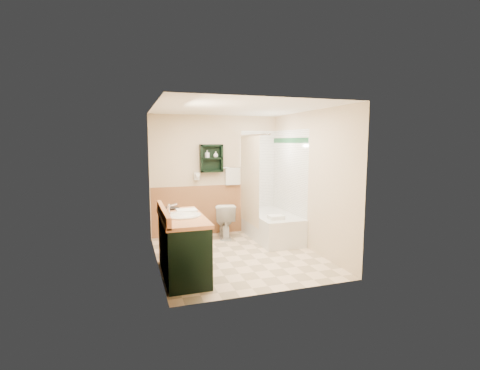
% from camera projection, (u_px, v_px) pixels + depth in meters
% --- Properties ---
extents(floor, '(3.00, 3.00, 0.00)m').
position_uv_depth(floor, '(238.00, 255.00, 5.77)').
color(floor, beige).
rests_on(floor, ground).
extents(back_wall, '(2.60, 0.04, 2.40)m').
position_uv_depth(back_wall, '(215.00, 175.00, 7.05)').
color(back_wall, beige).
rests_on(back_wall, ground).
extents(left_wall, '(0.04, 3.00, 2.40)m').
position_uv_depth(left_wall, '(154.00, 187.00, 5.21)').
color(left_wall, beige).
rests_on(left_wall, ground).
extents(right_wall, '(0.04, 3.00, 2.40)m').
position_uv_depth(right_wall, '(310.00, 181.00, 6.03)').
color(right_wall, beige).
rests_on(right_wall, ground).
extents(ceiling, '(2.60, 3.00, 0.04)m').
position_uv_depth(ceiling, '(238.00, 107.00, 5.47)').
color(ceiling, white).
rests_on(ceiling, back_wall).
extents(wainscot_left, '(2.98, 2.98, 1.00)m').
position_uv_depth(wainscot_left, '(158.00, 232.00, 5.31)').
color(wainscot_left, '#A86B44').
rests_on(wainscot_left, left_wall).
extents(wainscot_back, '(2.58, 2.58, 1.00)m').
position_uv_depth(wainscot_back, '(216.00, 209.00, 7.11)').
color(wainscot_back, '#A86B44').
rests_on(wainscot_back, back_wall).
extents(mirror_frame, '(1.30, 1.30, 1.00)m').
position_uv_depth(mirror_frame, '(161.00, 170.00, 4.67)').
color(mirror_frame, olive).
rests_on(mirror_frame, left_wall).
extents(mirror_glass, '(1.20, 1.20, 0.90)m').
position_uv_depth(mirror_glass, '(161.00, 170.00, 4.67)').
color(mirror_glass, white).
rests_on(mirror_glass, left_wall).
extents(tile_right, '(1.50, 1.50, 2.10)m').
position_uv_depth(tile_right, '(289.00, 185.00, 6.74)').
color(tile_right, white).
rests_on(tile_right, right_wall).
extents(tile_back, '(0.95, 0.95, 2.10)m').
position_uv_depth(tile_back, '(263.00, 181.00, 7.34)').
color(tile_back, white).
rests_on(tile_back, back_wall).
extents(tile_accent, '(1.50, 1.50, 0.10)m').
position_uv_depth(tile_accent, '(289.00, 140.00, 6.63)').
color(tile_accent, '#154B27').
rests_on(tile_accent, right_wall).
extents(wall_shelf, '(0.45, 0.15, 0.55)m').
position_uv_depth(wall_shelf, '(211.00, 158.00, 6.87)').
color(wall_shelf, black).
rests_on(wall_shelf, back_wall).
extents(hair_dryer, '(0.10, 0.24, 0.18)m').
position_uv_depth(hair_dryer, '(196.00, 176.00, 6.84)').
color(hair_dryer, silver).
rests_on(hair_dryer, back_wall).
extents(towel_bar, '(0.40, 0.06, 0.40)m').
position_uv_depth(towel_bar, '(233.00, 168.00, 7.08)').
color(towel_bar, silver).
rests_on(towel_bar, back_wall).
extents(curtain_rod, '(0.03, 1.60, 0.03)m').
position_uv_depth(curtain_rod, '(253.00, 135.00, 6.39)').
color(curtain_rod, silver).
rests_on(curtain_rod, back_wall).
extents(shower_curtain, '(1.05, 1.05, 1.70)m').
position_uv_depth(shower_curtain, '(249.00, 180.00, 6.66)').
color(shower_curtain, beige).
rests_on(shower_curtain, curtain_rod).
extents(vanity, '(0.59, 1.35, 0.85)m').
position_uv_depth(vanity, '(183.00, 246.00, 4.87)').
color(vanity, black).
rests_on(vanity, ground).
extents(bathtub, '(0.74, 1.50, 0.50)m').
position_uv_depth(bathtub, '(271.00, 226.00, 6.73)').
color(bathtub, silver).
rests_on(bathtub, ground).
extents(toilet, '(0.50, 0.75, 0.68)m').
position_uv_depth(toilet, '(224.00, 220.00, 6.84)').
color(toilet, silver).
rests_on(toilet, ground).
extents(counter_towel, '(0.29, 0.23, 0.04)m').
position_uv_depth(counter_towel, '(186.00, 211.00, 5.08)').
color(counter_towel, silver).
rests_on(counter_towel, vanity).
extents(vanity_book, '(0.17, 0.10, 0.24)m').
position_uv_depth(vanity_book, '(166.00, 202.00, 5.25)').
color(vanity_book, black).
rests_on(vanity_book, vanity).
extents(tub_towel, '(0.26, 0.22, 0.07)m').
position_uv_depth(tub_towel, '(276.00, 217.00, 6.23)').
color(tub_towel, silver).
rests_on(tub_towel, bathtub).
extents(soap_bottle_a, '(0.11, 0.16, 0.07)m').
position_uv_depth(soap_bottle_a, '(207.00, 156.00, 6.83)').
color(soap_bottle_a, silver).
rests_on(soap_bottle_a, wall_shelf).
extents(soap_bottle_b, '(0.12, 0.14, 0.09)m').
position_uv_depth(soap_bottle_b, '(216.00, 155.00, 6.88)').
color(soap_bottle_b, silver).
rests_on(soap_bottle_b, wall_shelf).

